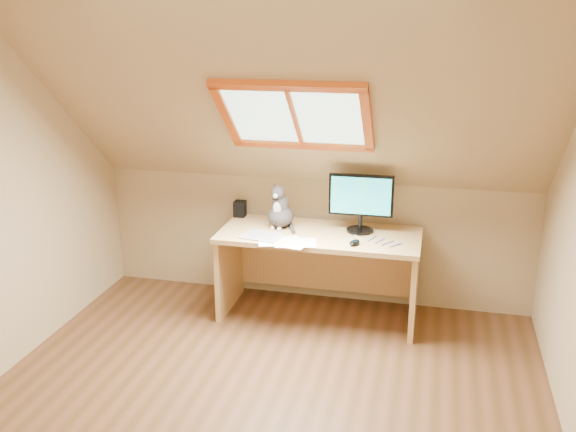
# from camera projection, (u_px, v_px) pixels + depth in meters

# --- Properties ---
(ground) EXTENTS (3.50, 3.50, 0.00)m
(ground) POSITION_uv_depth(u_px,v_px,m) (256.00, 416.00, 3.80)
(ground) COLOR brown
(ground) RESTS_ON ground
(room_shell) EXTENTS (3.52, 3.52, 2.41)m
(room_shell) POSITION_uv_depth(u_px,v_px,m) (246.00, 187.00, 3.28)
(room_shell) COLOR tan
(room_shell) RESTS_ON ground
(desk) EXTENTS (1.52, 0.66, 0.69)m
(desk) POSITION_uv_depth(u_px,v_px,m) (321.00, 256.00, 4.97)
(desk) COLOR tan
(desk) RESTS_ON ground
(monitor) EXTENTS (0.48, 0.20, 0.45)m
(monitor) POSITION_uv_depth(u_px,v_px,m) (361.00, 199.00, 4.79)
(monitor) COLOR black
(monitor) RESTS_ON desk
(cat) EXTENTS (0.23, 0.27, 0.37)m
(cat) POSITION_uv_depth(u_px,v_px,m) (280.00, 211.00, 4.94)
(cat) COLOR #453F3D
(cat) RESTS_ON desk
(desk_speaker) EXTENTS (0.09, 0.09, 0.13)m
(desk_speaker) POSITION_uv_depth(u_px,v_px,m) (240.00, 209.00, 5.21)
(desk_speaker) COLOR black
(desk_speaker) RESTS_ON desk
(graphics_tablet) EXTENTS (0.33, 0.26, 0.01)m
(graphics_tablet) POSITION_uv_depth(u_px,v_px,m) (262.00, 236.00, 4.75)
(graphics_tablet) COLOR #B2B2B7
(graphics_tablet) RESTS_ON desk
(mouse) EXTENTS (0.10, 0.12, 0.03)m
(mouse) POSITION_uv_depth(u_px,v_px,m) (355.00, 243.00, 4.59)
(mouse) COLOR black
(mouse) RESTS_ON desk
(papers) EXTENTS (0.35, 0.30, 0.01)m
(papers) POSITION_uv_depth(u_px,v_px,m) (291.00, 242.00, 4.64)
(papers) COLOR white
(papers) RESTS_ON desk
(cables) EXTENTS (0.51, 0.26, 0.01)m
(cables) POSITION_uv_depth(u_px,v_px,m) (370.00, 242.00, 4.65)
(cables) COLOR silver
(cables) RESTS_ON desk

